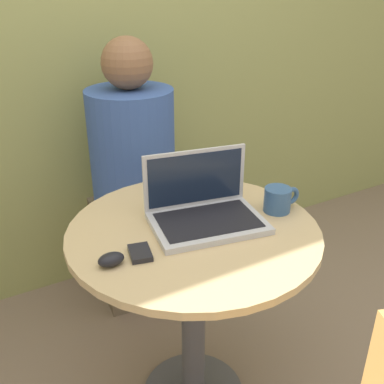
% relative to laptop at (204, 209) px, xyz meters
% --- Properties ---
extents(back_wall, '(7.00, 0.05, 2.60)m').
position_rel_laptop_xyz_m(back_wall, '(-0.05, 0.98, 0.51)').
color(back_wall, '#939956').
rests_on(back_wall, ground_plane).
extents(round_table, '(0.81, 0.81, 0.75)m').
position_rel_laptop_xyz_m(round_table, '(-0.05, -0.02, -0.22)').
color(round_table, '#4C4C51').
rests_on(round_table, ground_plane).
extents(laptop, '(0.39, 0.31, 0.22)m').
position_rel_laptop_xyz_m(laptop, '(0.00, 0.00, 0.00)').
color(laptop, '#B7B7BC').
rests_on(laptop, round_table).
extents(cell_phone, '(0.08, 0.10, 0.02)m').
position_rel_laptop_xyz_m(cell_phone, '(-0.26, -0.08, -0.04)').
color(cell_phone, black).
rests_on(cell_phone, round_table).
extents(computer_mouse, '(0.07, 0.05, 0.04)m').
position_rel_laptop_xyz_m(computer_mouse, '(-0.35, -0.09, -0.03)').
color(computer_mouse, black).
rests_on(computer_mouse, round_table).
extents(coffee_cup, '(0.14, 0.09, 0.08)m').
position_rel_laptop_xyz_m(coffee_cup, '(0.26, -0.06, -0.00)').
color(coffee_cup, '#335684').
rests_on(coffee_cup, round_table).
extents(person_seated, '(0.41, 0.60, 1.26)m').
position_rel_laptop_xyz_m(person_seated, '(0.04, 0.72, -0.27)').
color(person_seated, brown).
rests_on(person_seated, ground_plane).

